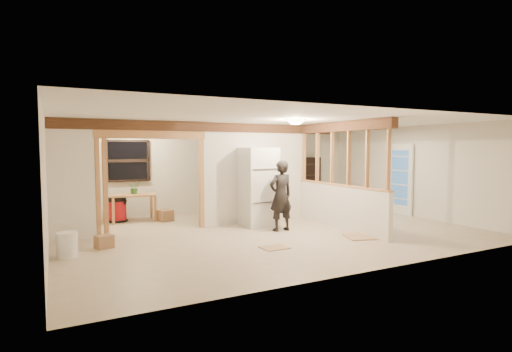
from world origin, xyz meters
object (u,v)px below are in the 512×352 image
refrigerator (258,187)px  shop_vac (117,209)px  bookshelf (309,181)px  work_table (133,208)px  woman (281,196)px

refrigerator → shop_vac: refrigerator is taller
shop_vac → bookshelf: size_ratio=0.41×
work_table → shop_vac: 0.39m
work_table → shop_vac: work_table is taller
work_table → shop_vac: bearing=170.6°
refrigerator → woman: size_ratio=1.18×
work_table → bookshelf: bearing=15.6°
refrigerator → woman: 0.81m
woman → shop_vac: size_ratio=2.46×
shop_vac → bookshelf: 6.06m
refrigerator → shop_vac: 3.69m
work_table → shop_vac: size_ratio=1.71×
woman → bookshelf: 4.20m
woman → shop_vac: bearing=-45.5°
woman → work_table: 3.92m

